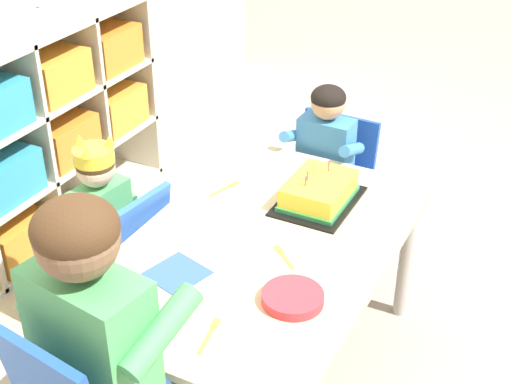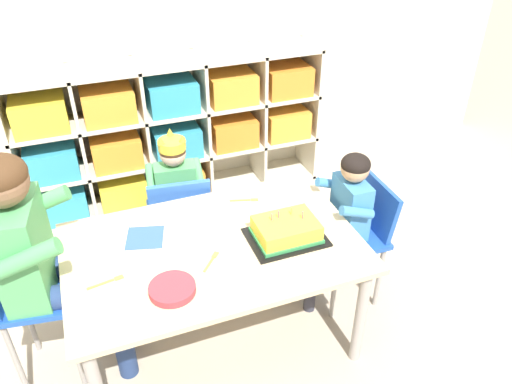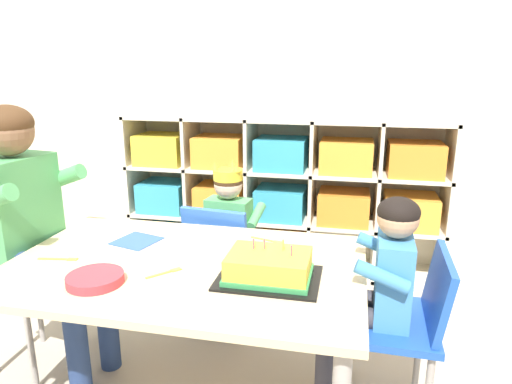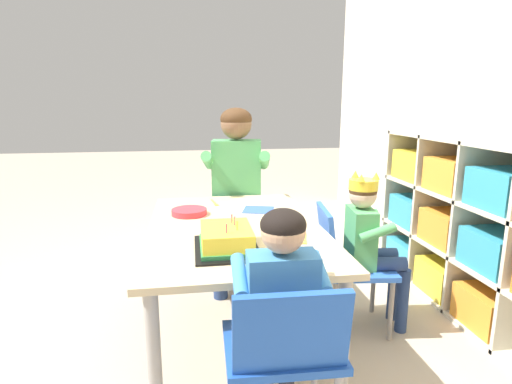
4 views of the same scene
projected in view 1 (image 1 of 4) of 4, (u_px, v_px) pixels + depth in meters
ground at (261, 375)px, 2.59m from camera, size 16.00×16.00×0.00m
activity_table at (262, 259)px, 2.33m from camera, size 1.23×0.78×0.57m
classroom_chair_blue at (120, 254)px, 2.61m from camera, size 0.37×0.39×0.63m
child_with_crown at (93, 214)px, 2.59m from camera, size 0.31×0.32×0.80m
adult_helper_seated at (113, 332)px, 1.77m from camera, size 0.45×0.44×1.09m
classroom_chair_guest_side at (329, 178)px, 2.99m from camera, size 0.34×0.36×0.65m
guest_at_table_side at (320, 161)px, 2.85m from camera, size 0.31×0.30×0.83m
birthday_cake_on_tray at (319, 193)px, 2.49m from camera, size 0.33×0.24×0.12m
paper_plate_stack at (293, 298)px, 2.04m from camera, size 0.18×0.18×0.03m
paper_napkin_square at (177, 273)px, 2.16m from camera, size 0.19×0.19×0.00m
fork_near_cake_tray at (210, 333)px, 1.94m from camera, size 0.14×0.04×0.00m
fork_at_table_front_edge at (283, 255)px, 2.24m from camera, size 0.09×0.11×0.00m
fork_near_child_seat at (226, 188)px, 2.59m from camera, size 0.13×0.05×0.00m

